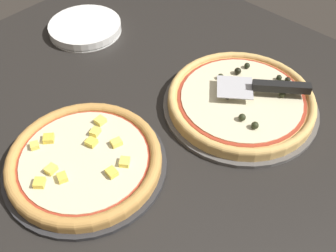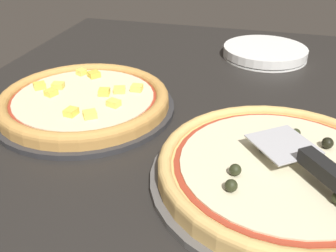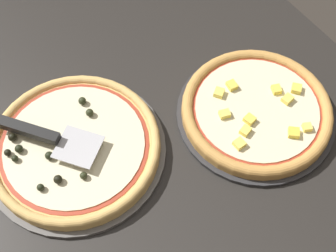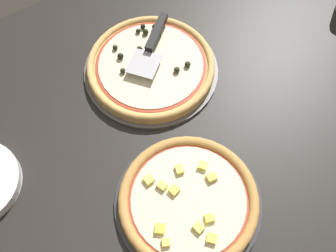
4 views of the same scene
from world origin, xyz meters
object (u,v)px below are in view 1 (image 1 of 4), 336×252
pizza_back (84,159)px  serving_spatula (271,87)px  pizza_front (241,100)px  plate_stack (85,28)px

pizza_back → serving_spatula: serving_spatula is taller
pizza_front → serving_spatula: 7.60cm
serving_spatula → plate_stack: bearing=9.9°
pizza_front → plate_stack: size_ratio=1.65×
serving_spatula → plate_stack: size_ratio=0.95×
pizza_front → pizza_back: 39.76cm
pizza_front → plate_stack: pizza_front is taller
pizza_back → pizza_front: bearing=-110.1°
pizza_back → plate_stack: 51.29cm
pizza_front → plate_stack: (53.46, 5.00, -1.21)cm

